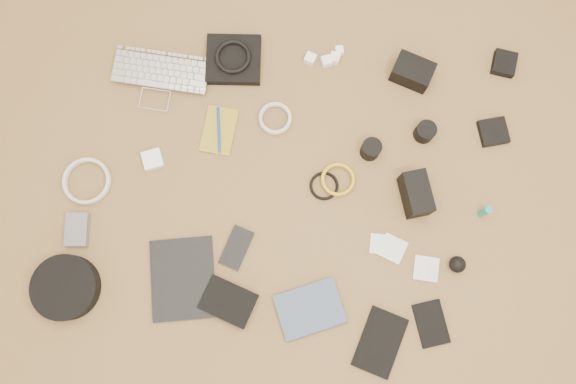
# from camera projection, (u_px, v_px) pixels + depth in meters

# --- Properties ---
(laptop) EXTENTS (0.34, 0.24, 0.03)m
(laptop) POSITION_uv_depth(u_px,v_px,m) (159.00, 84.00, 1.88)
(laptop) COLOR silver
(laptop) RESTS_ON ground
(headphone_pouch) EXTENTS (0.20, 0.19, 0.03)m
(headphone_pouch) POSITION_uv_depth(u_px,v_px,m) (234.00, 60.00, 1.90)
(headphone_pouch) COLOR black
(headphone_pouch) RESTS_ON ground
(headphones) EXTENTS (0.13, 0.13, 0.02)m
(headphones) POSITION_uv_depth(u_px,v_px,m) (233.00, 57.00, 1.87)
(headphones) COLOR black
(headphones) RESTS_ON headphone_pouch
(charger_a) EXTENTS (0.04, 0.04, 0.03)m
(charger_a) POSITION_uv_depth(u_px,v_px,m) (326.00, 61.00, 1.90)
(charger_a) COLOR white
(charger_a) RESTS_ON ground
(charger_b) EXTENTS (0.04, 0.04, 0.03)m
(charger_b) POSITION_uv_depth(u_px,v_px,m) (335.00, 58.00, 1.90)
(charger_b) COLOR white
(charger_b) RESTS_ON ground
(charger_c) EXTENTS (0.03, 0.03, 0.03)m
(charger_c) POSITION_uv_depth(u_px,v_px,m) (339.00, 51.00, 1.91)
(charger_c) COLOR white
(charger_c) RESTS_ON ground
(charger_d) EXTENTS (0.04, 0.04, 0.03)m
(charger_d) POSITION_uv_depth(u_px,v_px,m) (310.00, 59.00, 1.90)
(charger_d) COLOR white
(charger_d) RESTS_ON ground
(dslr_camera) EXTENTS (0.15, 0.12, 0.07)m
(dslr_camera) POSITION_uv_depth(u_px,v_px,m) (412.00, 72.00, 1.87)
(dslr_camera) COLOR black
(dslr_camera) RESTS_ON ground
(lens_pouch) EXTENTS (0.09, 0.09, 0.03)m
(lens_pouch) POSITION_uv_depth(u_px,v_px,m) (504.00, 63.00, 1.89)
(lens_pouch) COLOR black
(lens_pouch) RESTS_ON ground
(notebook_olive) EXTENTS (0.12, 0.17, 0.01)m
(notebook_olive) POSITION_uv_depth(u_px,v_px,m) (219.00, 130.00, 1.86)
(notebook_olive) COLOR olive
(notebook_olive) RESTS_ON ground
(pen_blue) EXTENTS (0.03, 0.15, 0.01)m
(pen_blue) POSITION_uv_depth(u_px,v_px,m) (219.00, 130.00, 1.85)
(pen_blue) COLOR #13389C
(pen_blue) RESTS_ON notebook_olive
(cable_white_a) EXTENTS (0.12, 0.12, 0.01)m
(cable_white_a) POSITION_uv_depth(u_px,v_px,m) (275.00, 119.00, 1.87)
(cable_white_a) COLOR silver
(cable_white_a) RESTS_ON ground
(lens_a) EXTENTS (0.06, 0.06, 0.07)m
(lens_a) POSITION_uv_depth(u_px,v_px,m) (371.00, 149.00, 1.82)
(lens_a) COLOR black
(lens_a) RESTS_ON ground
(lens_b) EXTENTS (0.08, 0.08, 0.06)m
(lens_b) POSITION_uv_depth(u_px,v_px,m) (425.00, 132.00, 1.83)
(lens_b) COLOR black
(lens_b) RESTS_ON ground
(card_reader) EXTENTS (0.11, 0.11, 0.02)m
(card_reader) POSITION_uv_depth(u_px,v_px,m) (493.00, 132.00, 1.85)
(card_reader) COLOR black
(card_reader) RESTS_ON ground
(power_brick) EXTENTS (0.08, 0.08, 0.03)m
(power_brick) POSITION_uv_depth(u_px,v_px,m) (153.00, 160.00, 1.84)
(power_brick) COLOR white
(power_brick) RESTS_ON ground
(cable_white_b) EXTENTS (0.21, 0.21, 0.01)m
(cable_white_b) POSITION_uv_depth(u_px,v_px,m) (87.00, 181.00, 1.83)
(cable_white_b) COLOR silver
(cable_white_b) RESTS_ON ground
(cable_black) EXTENTS (0.11, 0.11, 0.01)m
(cable_black) POSITION_uv_depth(u_px,v_px,m) (324.00, 186.00, 1.83)
(cable_black) COLOR black
(cable_black) RESTS_ON ground
(cable_yellow) EXTENTS (0.12, 0.12, 0.01)m
(cable_yellow) POSITION_uv_depth(u_px,v_px,m) (338.00, 180.00, 1.83)
(cable_yellow) COLOR gold
(cable_yellow) RESTS_ON ground
(flash) EXTENTS (0.11, 0.15, 0.10)m
(flash) POSITION_uv_depth(u_px,v_px,m) (416.00, 194.00, 1.78)
(flash) COLOR black
(flash) RESTS_ON ground
(lens_cleaner) EXTENTS (0.03, 0.03, 0.08)m
(lens_cleaner) POSITION_uv_depth(u_px,v_px,m) (485.00, 212.00, 1.78)
(lens_cleaner) COLOR teal
(lens_cleaner) RESTS_ON ground
(battery_charger) EXTENTS (0.08, 0.11, 0.03)m
(battery_charger) POSITION_uv_depth(u_px,v_px,m) (77.00, 230.00, 1.79)
(battery_charger) COLOR slate
(battery_charger) RESTS_ON ground
(tablet) EXTENTS (0.24, 0.29, 0.01)m
(tablet) POSITION_uv_depth(u_px,v_px,m) (183.00, 279.00, 1.77)
(tablet) COLOR black
(tablet) RESTS_ON ground
(phone) EXTENTS (0.11, 0.15, 0.01)m
(phone) POSITION_uv_depth(u_px,v_px,m) (236.00, 248.00, 1.79)
(phone) COLOR black
(phone) RESTS_ON ground
(filter_case_left) EXTENTS (0.07, 0.07, 0.01)m
(filter_case_left) POSITION_uv_depth(u_px,v_px,m) (380.00, 244.00, 1.79)
(filter_case_left) COLOR silver
(filter_case_left) RESTS_ON ground
(filter_case_mid) EXTENTS (0.10, 0.10, 0.01)m
(filter_case_mid) POSITION_uv_depth(u_px,v_px,m) (392.00, 249.00, 1.79)
(filter_case_mid) COLOR silver
(filter_case_mid) RESTS_ON ground
(filter_case_right) EXTENTS (0.08, 0.08, 0.01)m
(filter_case_right) POSITION_uv_depth(u_px,v_px,m) (426.00, 269.00, 1.78)
(filter_case_right) COLOR silver
(filter_case_right) RESTS_ON ground
(air_blower) EXTENTS (0.07, 0.07, 0.05)m
(air_blower) POSITION_uv_depth(u_px,v_px,m) (457.00, 264.00, 1.76)
(air_blower) COLOR black
(air_blower) RESTS_ON ground
(headphone_case) EXTENTS (0.26, 0.26, 0.06)m
(headphone_case) POSITION_uv_depth(u_px,v_px,m) (66.00, 287.00, 1.75)
(headphone_case) COLOR black
(headphone_case) RESTS_ON ground
(drive_case) EXTENTS (0.19, 0.16, 0.04)m
(drive_case) POSITION_uv_depth(u_px,v_px,m) (228.00, 301.00, 1.75)
(drive_case) COLOR black
(drive_case) RESTS_ON ground
(paperback) EXTENTS (0.24, 0.22, 0.02)m
(paperback) POSITION_uv_depth(u_px,v_px,m) (317.00, 332.00, 1.74)
(paperback) COLOR #41516F
(paperback) RESTS_ON ground
(notebook_black_a) EXTENTS (0.17, 0.22, 0.01)m
(notebook_black_a) POSITION_uv_depth(u_px,v_px,m) (380.00, 342.00, 1.74)
(notebook_black_a) COLOR black
(notebook_black_a) RESTS_ON ground
(notebook_black_b) EXTENTS (0.13, 0.16, 0.01)m
(notebook_black_b) POSITION_uv_depth(u_px,v_px,m) (431.00, 324.00, 1.75)
(notebook_black_b) COLOR black
(notebook_black_b) RESTS_ON ground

